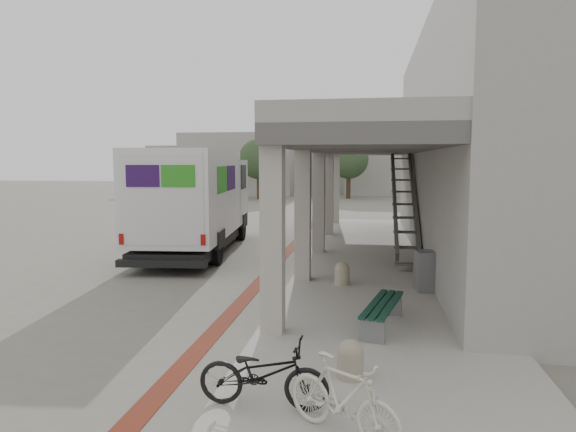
% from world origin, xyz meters
% --- Properties ---
extents(ground, '(120.00, 120.00, 0.00)m').
position_xyz_m(ground, '(0.00, 0.00, 0.00)').
color(ground, '#6A665B').
rests_on(ground, ground).
extents(bike_lane_stripe, '(0.35, 40.00, 0.01)m').
position_xyz_m(bike_lane_stripe, '(1.00, 2.00, 0.01)').
color(bike_lane_stripe, maroon).
rests_on(bike_lane_stripe, ground).
extents(sidewalk, '(4.40, 28.00, 0.12)m').
position_xyz_m(sidewalk, '(4.00, 0.00, 0.06)').
color(sidewalk, '#9E978E').
rests_on(sidewalk, ground).
extents(transit_building, '(7.60, 17.00, 7.00)m').
position_xyz_m(transit_building, '(6.83, 4.50, 3.40)').
color(transit_building, gray).
rests_on(transit_building, ground).
extents(distant_backdrop, '(28.00, 10.00, 6.50)m').
position_xyz_m(distant_backdrop, '(-2.84, 35.89, 2.70)').
color(distant_backdrop, gray).
rests_on(distant_backdrop, ground).
extents(tree_left, '(3.20, 3.20, 4.80)m').
position_xyz_m(tree_left, '(-5.00, 28.00, 3.18)').
color(tree_left, '#38281C').
rests_on(tree_left, ground).
extents(tree_mid, '(3.20, 3.20, 4.80)m').
position_xyz_m(tree_mid, '(2.00, 30.00, 3.18)').
color(tree_mid, '#38281C').
rests_on(tree_mid, ground).
extents(tree_right, '(3.20, 3.20, 4.80)m').
position_xyz_m(tree_right, '(10.00, 29.00, 3.18)').
color(tree_right, '#38281C').
rests_on(tree_right, ground).
extents(fedex_truck, '(3.22, 8.19, 3.41)m').
position_xyz_m(fedex_truck, '(-2.05, 4.44, 1.82)').
color(fedex_truck, black).
rests_on(fedex_truck, ground).
extents(bench, '(0.83, 1.98, 0.45)m').
position_xyz_m(bench, '(3.98, -3.01, 0.45)').
color(bench, slate).
rests_on(bench, sidewalk).
extents(bollard_near, '(0.36, 0.36, 0.54)m').
position_xyz_m(bollard_near, '(3.50, -5.22, 0.39)').
color(bollard_near, gray).
rests_on(bollard_near, sidewalk).
extents(bollard_far, '(0.36, 0.36, 0.55)m').
position_xyz_m(bollard_far, '(3.10, 0.12, 0.39)').
color(bollard_far, '#9B9476').
rests_on(bollard_far, sidewalk).
extents(utility_cabinet, '(0.49, 0.60, 0.91)m').
position_xyz_m(utility_cabinet, '(5.00, -0.18, 0.58)').
color(utility_cabinet, gray).
rests_on(utility_cabinet, sidewalk).
extents(bicycle_black, '(1.61, 0.60, 0.84)m').
position_xyz_m(bicycle_black, '(2.50, -6.22, 0.54)').
color(bicycle_black, black).
rests_on(bicycle_black, sidewalk).
extents(bicycle_cream, '(1.46, 1.17, 0.89)m').
position_xyz_m(bicycle_cream, '(3.48, -6.76, 0.56)').
color(bicycle_cream, beige).
rests_on(bicycle_cream, sidewalk).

